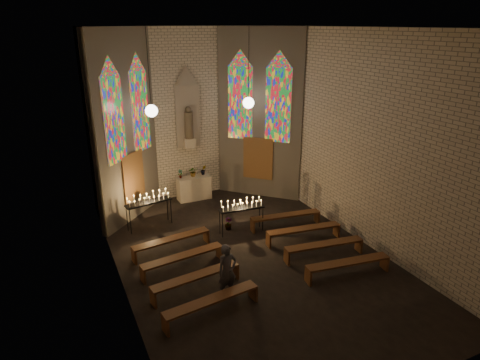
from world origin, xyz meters
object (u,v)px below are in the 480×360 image
(aisle_flower_pot, at_px, (228,224))
(visitor, at_px, (227,271))
(altar, at_px, (194,188))
(votive_stand_left, at_px, (148,200))
(votive_stand_right, at_px, (241,206))

(aisle_flower_pot, bearing_deg, visitor, -113.76)
(altar, distance_m, votive_stand_left, 3.06)
(aisle_flower_pot, relative_size, visitor, 0.29)
(aisle_flower_pot, xyz_separation_m, visitor, (-1.62, -3.69, 0.55))
(votive_stand_right, distance_m, visitor, 3.85)
(votive_stand_left, height_order, visitor, visitor)
(votive_stand_right, xyz_separation_m, visitor, (-1.97, -3.30, -0.25))
(altar, bearing_deg, visitor, -101.81)
(altar, xyz_separation_m, visitor, (-1.46, -6.97, 0.28))
(aisle_flower_pot, xyz_separation_m, votive_stand_right, (0.35, -0.40, 0.80))
(altar, bearing_deg, aisle_flower_pot, -87.06)
(votive_stand_left, bearing_deg, altar, 28.20)
(altar, distance_m, aisle_flower_pot, 3.29)
(altar, height_order, aisle_flower_pot, altar)
(votive_stand_left, distance_m, visitor, 5.21)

